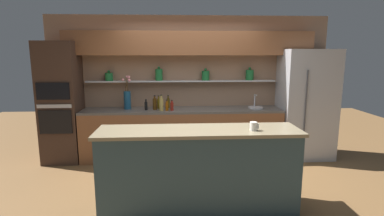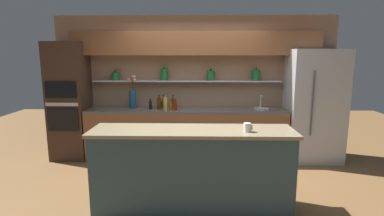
# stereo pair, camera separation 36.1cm
# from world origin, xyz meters

# --- Properties ---
(ground_plane) EXTENTS (12.00, 12.00, 0.00)m
(ground_plane) POSITION_xyz_m (0.00, 0.00, 0.00)
(ground_plane) COLOR brown
(back_wall_unit) EXTENTS (5.20, 0.44, 2.60)m
(back_wall_unit) POSITION_xyz_m (-0.00, 1.53, 1.55)
(back_wall_unit) COLOR #937056
(back_wall_unit) RESTS_ON ground_plane
(back_counter_unit) EXTENTS (3.58, 0.62, 0.92)m
(back_counter_unit) POSITION_xyz_m (-0.15, 1.24, 0.46)
(back_counter_unit) COLOR brown
(back_counter_unit) RESTS_ON ground_plane
(island_counter) EXTENTS (2.43, 0.61, 1.02)m
(island_counter) POSITION_xyz_m (0.00, -0.63, 0.51)
(island_counter) COLOR #334C56
(island_counter) RESTS_ON ground_plane
(refrigerator) EXTENTS (0.94, 0.73, 1.99)m
(refrigerator) POSITION_xyz_m (2.13, 1.20, 0.99)
(refrigerator) COLOR #B7B7BC
(refrigerator) RESTS_ON ground_plane
(oven_tower) EXTENTS (0.64, 0.64, 2.12)m
(oven_tower) POSITION_xyz_m (-2.28, 1.24, 1.06)
(oven_tower) COLOR #3D281E
(oven_tower) RESTS_ON ground_plane
(flower_vase) EXTENTS (0.16, 0.15, 0.61)m
(flower_vase) POSITION_xyz_m (-1.13, 1.30, 1.12)
(flower_vase) COLOR navy
(flower_vase) RESTS_ON back_counter_unit
(sink_fixture) EXTENTS (0.27, 0.27, 0.25)m
(sink_fixture) POSITION_xyz_m (1.21, 1.25, 0.95)
(sink_fixture) COLOR #B7B7BC
(sink_fixture) RESTS_ON back_counter_unit
(bottle_sauce_0) EXTENTS (0.06, 0.06, 0.19)m
(bottle_sauce_0) POSITION_xyz_m (-0.33, 1.10, 1.00)
(bottle_sauce_0) COLOR maroon
(bottle_sauce_0) RESTS_ON back_counter_unit
(bottle_spirit_1) EXTENTS (0.07, 0.07, 0.26)m
(bottle_spirit_1) POSITION_xyz_m (-0.64, 1.21, 1.03)
(bottle_spirit_1) COLOR #4C2D0C
(bottle_spirit_1) RESTS_ON back_counter_unit
(bottle_oil_2) EXTENTS (0.06, 0.06, 0.24)m
(bottle_oil_2) POSITION_xyz_m (-0.57, 1.32, 1.02)
(bottle_oil_2) COLOR brown
(bottle_oil_2) RESTS_ON back_counter_unit
(bottle_oil_3) EXTENTS (0.06, 0.06, 0.24)m
(bottle_oil_3) POSITION_xyz_m (-0.40, 1.38, 1.02)
(bottle_oil_3) COLOR #47380A
(bottle_oil_3) RESTS_ON back_counter_unit
(bottle_spirit_4) EXTENTS (0.07, 0.07, 0.28)m
(bottle_spirit_4) POSITION_xyz_m (-0.52, 1.10, 1.04)
(bottle_spirit_4) COLOR tan
(bottle_spirit_4) RESTS_ON back_counter_unit
(bottle_sauce_5) EXTENTS (0.05, 0.05, 0.17)m
(bottle_sauce_5) POSITION_xyz_m (-0.64, 1.41, 0.99)
(bottle_sauce_5) COLOR maroon
(bottle_sauce_5) RESTS_ON back_counter_unit
(bottle_sauce_6) EXTENTS (0.05, 0.05, 0.19)m
(bottle_sauce_6) POSITION_xyz_m (-0.42, 1.11, 1.00)
(bottle_sauce_6) COLOR #9E4C0A
(bottle_sauce_6) RESTS_ON back_counter_unit
(bottle_sauce_7) EXTENTS (0.05, 0.05, 0.19)m
(bottle_sauce_7) POSITION_xyz_m (-0.79, 1.18, 1.00)
(bottle_sauce_7) COLOR black
(bottle_sauce_7) RESTS_ON back_counter_unit
(coffee_mug) EXTENTS (0.11, 0.09, 0.10)m
(coffee_mug) POSITION_xyz_m (0.64, -0.73, 1.07)
(coffee_mug) COLOR silver
(coffee_mug) RESTS_ON island_counter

